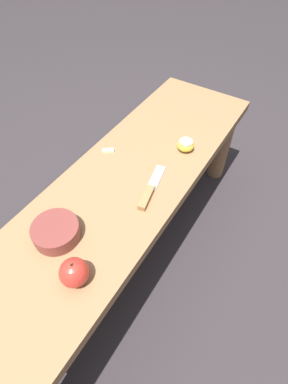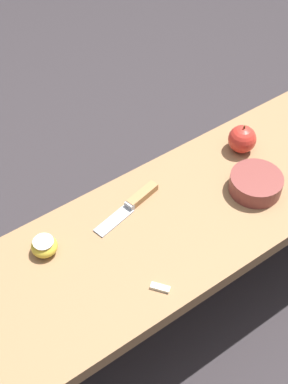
{
  "view_description": "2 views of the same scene",
  "coord_description": "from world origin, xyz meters",
  "views": [
    {
      "loc": [
        -0.54,
        -0.42,
        1.17
      ],
      "look_at": [
        -0.03,
        -0.1,
        0.46
      ],
      "focal_mm": 28.0,
      "sensor_mm": 36.0,
      "label": 1
    },
    {
      "loc": [
        0.49,
        0.62,
        1.45
      ],
      "look_at": [
        -0.03,
        -0.1,
        0.46
      ],
      "focal_mm": 50.0,
      "sensor_mm": 36.0,
      "label": 2
    }
  ],
  "objects": [
    {
      "name": "knife",
      "position": [
        -0.0,
        -0.1,
        0.44
      ],
      "size": [
        0.21,
        0.07,
        0.02
      ],
      "rotation": [
        0.0,
        0.0,
        0.21
      ],
      "color": "#9EA0A5",
      "rests_on": "wooden_bench"
    },
    {
      "name": "apple_cut",
      "position": [
        0.25,
        -0.1,
        0.45
      ],
      "size": [
        0.06,
        0.06,
        0.04
      ],
      "color": "gold",
      "rests_on": "wooden_bench"
    },
    {
      "name": "bowl",
      "position": [
        -0.28,
        0.04,
        0.45
      ],
      "size": [
        0.13,
        0.13,
        0.05
      ],
      "color": "brown",
      "rests_on": "wooden_bench"
    },
    {
      "name": "apple_slice_near_knife",
      "position": [
        0.09,
        0.14,
        0.43
      ],
      "size": [
        0.04,
        0.04,
        0.01
      ],
      "color": "white",
      "rests_on": "wooden_bench"
    },
    {
      "name": "apple_whole",
      "position": [
        -0.35,
        -0.09,
        0.47
      ],
      "size": [
        0.08,
        0.08,
        0.09
      ],
      "color": "red",
      "rests_on": "wooden_bench"
    },
    {
      "name": "ground_plane",
      "position": [
        0.0,
        0.0,
        0.0
      ],
      "size": [
        8.0,
        8.0,
        0.0
      ],
      "primitive_type": "plane",
      "color": "#2D282B"
    },
    {
      "name": "wooden_bench",
      "position": [
        0.0,
        0.0,
        0.34
      ],
      "size": [
        1.37,
        0.4,
        0.43
      ],
      "color": "olive",
      "rests_on": "ground_plane"
    }
  ]
}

